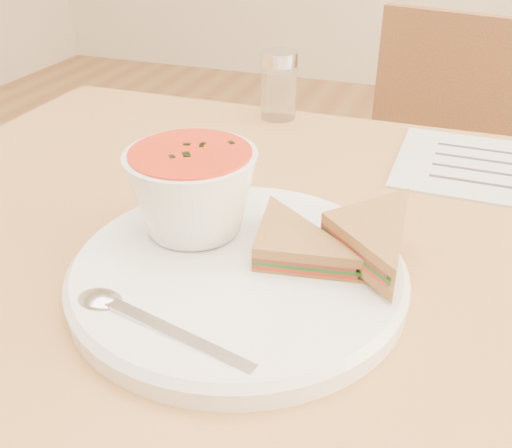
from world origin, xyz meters
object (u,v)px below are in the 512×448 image
at_px(chair_far, 412,231).
at_px(plate, 238,274).
at_px(soup_bowl, 193,195).
at_px(condiment_shaker, 279,85).

xyz_separation_m(chair_far, plate, (-0.12, -0.71, 0.34)).
distance_m(chair_far, soup_bowl, 0.79).
distance_m(soup_bowl, condiment_shaker, 0.37).
xyz_separation_m(soup_bowl, condiment_shaker, (-0.04, 0.37, -0.01)).
height_order(soup_bowl, condiment_shaker, same).
height_order(plate, soup_bowl, soup_bowl).
bearing_deg(plate, chair_far, 80.51).
relative_size(plate, condiment_shaker, 3.00).
bearing_deg(chair_far, plate, 96.12).
relative_size(plate, soup_bowl, 2.45).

